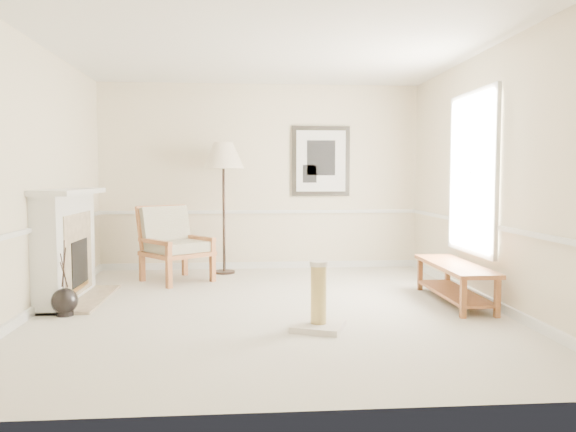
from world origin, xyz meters
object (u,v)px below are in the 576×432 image
object	(u,v)px
armchair	(172,240)
scratching_post	(318,308)
floor_vase	(65,302)
bench	(455,277)
floor_lamp	(223,159)

from	to	relation	value
armchair	scratching_post	distance (m)	3.19
floor_vase	bench	xyz separation A→B (m)	(4.30, 0.28, 0.15)
floor_lamp	scratching_post	size ratio (longest dim) A/B	3.00
floor_lamp	scratching_post	xyz separation A→B (m)	(0.99, -3.21, -1.51)
bench	scratching_post	world-z (taller)	scratching_post
armchair	bench	xyz separation A→B (m)	(3.42, -1.67, -0.26)
floor_vase	bench	size ratio (longest dim) A/B	0.50
floor_vase	floor_lamp	bearing A→B (deg)	57.47
floor_vase	armchair	distance (m)	2.18
bench	floor_lamp	bearing A→B (deg)	141.02
floor_lamp	bench	xyz separation A→B (m)	(2.72, -2.20, -1.41)
armchair	floor_vase	bearing A→B (deg)	-153.08
floor_vase	floor_lamp	distance (m)	3.33
floor_vase	armchair	world-z (taller)	armchair
armchair	floor_lamp	world-z (taller)	floor_lamp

